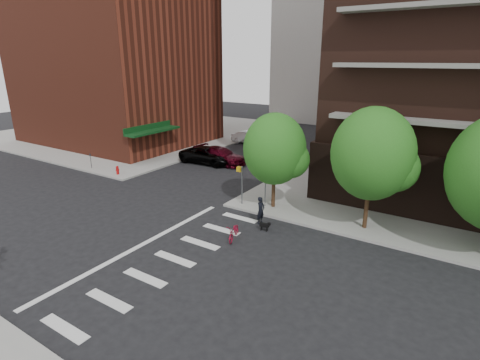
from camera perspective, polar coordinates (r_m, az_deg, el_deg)
ground at (r=21.25m, az=-15.97°, el=-9.31°), size 120.00×120.00×0.00m
sidewalk_nw at (r=53.75m, az=-14.85°, el=7.33°), size 31.00×33.00×0.15m
crosswalk at (r=19.79m, az=-11.62°, el=-11.08°), size 3.85×13.00×0.01m
midrise_nw at (r=47.43m, az=-18.79°, el=17.91°), size 21.40×15.50×20.00m
tree_a at (r=23.83m, az=5.30°, el=4.70°), size 4.00×4.00×5.90m
tree_b at (r=21.70m, az=19.53°, el=3.76°), size 4.50×4.50×6.65m
pedestrian_signal at (r=24.73m, az=1.08°, el=0.00°), size 2.18×0.67×2.60m
fire_hydrant at (r=33.30m, az=-18.17°, el=1.51°), size 0.24×0.24×0.73m
parking_meter at (r=35.92m, az=-21.81°, el=2.95°), size 0.10×0.08×1.32m
parked_car_black at (r=35.65m, az=-4.86°, el=3.79°), size 2.92×5.73×1.55m
parked_car_maroon at (r=35.47m, az=-3.04°, el=3.74°), size 2.59×5.46×1.54m
parked_car_silver at (r=43.74m, az=1.63°, el=6.46°), size 1.62×4.52×1.48m
scooter at (r=20.73m, az=-0.93°, el=-7.86°), size 1.13×1.84×0.91m
dog_walker at (r=22.50m, az=3.18°, el=-4.64°), size 0.64×0.44×1.69m
dog at (r=21.77m, az=3.81°, el=-6.88°), size 0.66×0.22×0.56m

